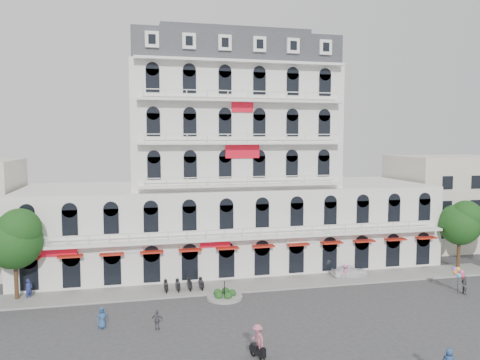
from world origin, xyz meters
name	(u,v)px	position (x,y,z in m)	size (l,w,h in m)	color
ground	(276,321)	(0.00, 0.00, 0.00)	(120.00, 120.00, 0.00)	#38383A
sidewalk	(249,285)	(0.00, 9.00, 0.08)	(53.00, 4.00, 0.16)	gray
main_building	(230,177)	(0.00, 18.00, 9.96)	(45.00, 15.00, 25.80)	silver
flank_building_east	(448,201)	(30.00, 20.00, 6.00)	(14.00, 10.00, 12.00)	beige
traffic_island	(224,296)	(-3.00, 6.00, 0.26)	(3.20, 3.20, 1.60)	gray
parked_scooter_row	(184,291)	(-6.35, 8.80, 0.00)	(4.40, 1.80, 1.10)	black
tree_west_inner	(15,237)	(-20.95, 9.48, 5.68)	(4.76, 4.76, 8.25)	#382314
tree_east_inner	(460,222)	(24.05, 9.98, 5.21)	(4.40, 4.37, 7.57)	#382314
parked_car	(350,271)	(10.81, 9.50, 0.64)	(1.50, 3.74, 1.27)	white
rider_center	(258,341)	(-3.08, -5.88, 1.26)	(1.05, 1.65, 2.36)	black
pedestrian_left	(102,318)	(-13.24, 1.55, 0.81)	(0.79, 0.52, 1.63)	navy
pedestrian_mid	(157,320)	(-9.19, 0.32, 0.77)	(0.90, 0.37, 1.53)	#505057
pedestrian_right	(345,272)	(10.05, 8.94, 0.77)	(1.00, 0.57, 1.54)	pink
pedestrian_far	(29,289)	(-20.00, 9.50, 0.94)	(0.69, 0.45, 1.89)	navy
balloon_vendor	(462,281)	(18.50, 2.37, 1.26)	(1.34, 1.28, 2.45)	#525459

